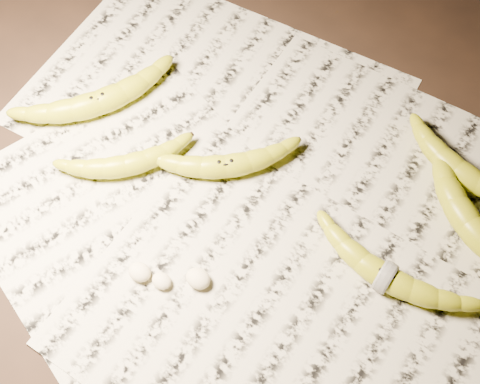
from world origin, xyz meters
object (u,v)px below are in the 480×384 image
Objects in this scene: banana_center at (225,165)px; banana_upper_a at (471,224)px; banana_left_a at (98,101)px; banana_taped at (386,276)px; banana_left_b at (126,164)px; banana_upper_b at (458,169)px.

banana_upper_a is (0.33, 0.11, 0.00)m from banana_center.
banana_left_a reaches higher than banana_center.
banana_left_b is at bearing -171.94° from banana_taped.
banana_upper_b is at bearing 87.96° from banana_taped.
banana_center reaches higher than banana_left_b.
banana_left_a reaches higher than banana_taped.
banana_left_b is 0.14m from banana_center.
banana_left_b is 0.81× the size of banana_upper_a.
banana_center is at bearing -135.13° from banana_upper_b.
banana_left_a is 1.27× the size of banana_upper_b.
banana_center is 0.91× the size of banana_upper_a.
banana_left_a reaches higher than banana_left_b.
banana_upper_a is at bearing -25.72° from banana_left_b.
banana_left_a is at bearing 179.05° from banana_taped.
banana_upper_b is at bearing -15.07° from banana_left_b.
banana_taped is at bearing -40.13° from banana_left_b.
banana_center and banana_taped have the same top height.
banana_taped is 0.14m from banana_upper_a.
banana_taped is at bearing -80.16° from banana_upper_b.
banana_center is (0.12, 0.08, 0.00)m from banana_left_b.
banana_upper_a reaches higher than banana_center.
banana_left_b is (0.11, -0.06, -0.00)m from banana_left_a.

